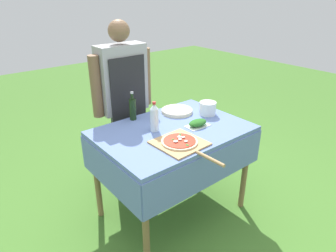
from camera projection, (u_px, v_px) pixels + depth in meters
name	position (u px, v px, depth m)	size (l,w,h in m)	color
ground_plane	(172.00, 210.00, 2.72)	(12.00, 12.00, 0.00)	#477A2D
prep_table	(173.00, 141.00, 2.42)	(1.20, 0.84, 0.81)	#607AB7
person_cook	(123.00, 95.00, 2.72)	(0.60, 0.20, 1.60)	#4C4C51
pizza_on_peel	(181.00, 143.00, 2.14)	(0.35, 0.58, 0.05)	tan
oil_bottle	(133.00, 109.00, 2.51)	(0.06, 0.06, 0.25)	black
water_bottle	(154.00, 117.00, 2.30)	(0.07, 0.07, 0.24)	silver
herb_container	(198.00, 123.00, 2.41)	(0.20, 0.13, 0.06)	silver
mixing_tub	(208.00, 108.00, 2.63)	(0.15, 0.15, 0.11)	silver
plate_stack	(177.00, 111.00, 2.68)	(0.28, 0.28, 0.03)	beige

